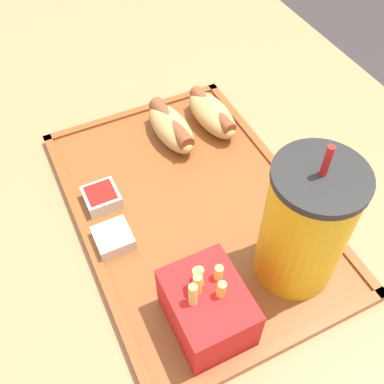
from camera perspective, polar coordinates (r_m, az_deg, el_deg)
ground_plane at (r=1.27m, az=-0.33°, el=-20.45°), size 8.00×8.00×0.00m
dining_table at (r=0.94m, az=-0.43°, el=-13.38°), size 1.34×0.81×0.72m
food_tray at (r=0.60m, az=0.00°, el=-2.08°), size 0.43×0.29×0.01m
soda_cup at (r=0.49m, az=14.15°, el=-4.20°), size 0.10×0.10×0.20m
hot_dog_far at (r=0.69m, az=2.54°, el=9.91°), size 0.11×0.06×0.04m
hot_dog_near at (r=0.67m, az=-2.67°, el=8.27°), size 0.11×0.05×0.04m
fries_carton at (r=0.49m, az=1.93°, el=-14.44°), size 0.10×0.08×0.10m
sauce_cup_mayo at (r=0.57m, az=-9.96°, el=-5.75°), size 0.04×0.04×0.02m
sauce_cup_ketchup at (r=0.61m, az=-11.41°, el=-0.61°), size 0.04×0.04×0.02m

